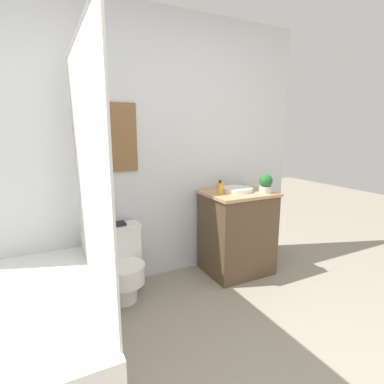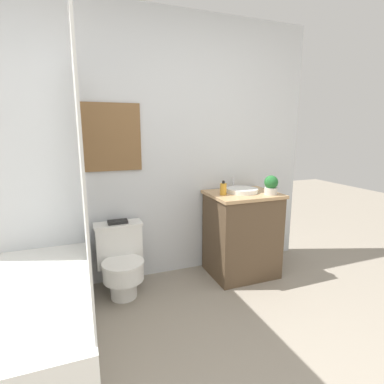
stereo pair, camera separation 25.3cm
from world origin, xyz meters
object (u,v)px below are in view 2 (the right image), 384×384
Objects in this scene: sink at (242,190)px; soap_bottle at (223,189)px; book_on_tank at (118,222)px; toilet at (121,259)px; potted_plant at (271,185)px.

soap_bottle is (-0.22, -0.04, 0.04)m from sink.
sink is 0.23m from soap_bottle.
book_on_tank is (-0.96, 0.17, -0.26)m from soap_bottle.
book_on_tank is at bearing 90.00° from toilet.
potted_plant is at bearing -8.49° from toilet.
toilet is 4.60× the size of soap_bottle.
soap_bottle reaches higher than sink.
sink reaches higher than book_on_tank.
sink is 1.21m from book_on_tank.
sink is 2.00× the size of book_on_tank.
potted_plant is 1.45m from book_on_tank.
sink is 2.55× the size of soap_bottle.
toilet is 1.80× the size of sink.
soap_bottle is 0.45m from potted_plant.
soap_bottle is (0.96, -0.06, 0.58)m from toilet.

